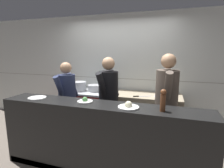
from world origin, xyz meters
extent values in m
plane|color=#6B6056|center=(0.00, 0.00, 0.00)|extent=(14.00, 14.00, 0.00)
cube|color=silver|center=(0.00, 1.46, 1.30)|extent=(8.00, 0.06, 2.60)
cube|color=gray|center=(0.00, 1.43, 1.15)|extent=(8.00, 0.00, 0.01)
cube|color=maroon|center=(-0.52, 1.06, 0.42)|extent=(0.99, 0.70, 0.85)
cube|color=#B7BABF|center=(-0.52, 1.06, 0.87)|extent=(1.01, 0.71, 0.04)
cube|color=#B7BABF|center=(-0.52, 0.73, 0.49)|extent=(0.89, 0.03, 0.10)
cube|color=gray|center=(0.70, 1.06, 0.45)|extent=(1.35, 0.65, 0.89)
cube|color=black|center=(0.70, 0.76, 0.05)|extent=(1.32, 0.04, 0.10)
cube|color=black|center=(0.19, -0.29, 0.52)|extent=(3.00, 0.45, 1.05)
cylinder|color=#B7BABF|center=(-0.83, 1.01, 0.99)|extent=(0.30, 0.30, 0.21)
cylinder|color=#B7BABF|center=(-0.83, 1.01, 1.09)|extent=(0.31, 0.31, 0.01)
cylinder|color=#B7BABF|center=(-0.49, 1.07, 0.96)|extent=(0.28, 0.28, 0.14)
cylinder|color=#B7BABF|center=(-0.49, 1.07, 1.03)|extent=(0.30, 0.30, 0.01)
cylinder|color=#B7BABF|center=(-0.21, 1.11, 1.01)|extent=(0.30, 0.30, 0.24)
cylinder|color=#B7BABF|center=(-0.21, 1.11, 1.12)|extent=(0.31, 0.31, 0.01)
cone|color=#B7BABF|center=(0.95, 1.02, 0.94)|extent=(0.23, 0.23, 0.09)
cube|color=#B7BABF|center=(0.66, 0.93, 0.90)|extent=(0.24, 0.15, 0.01)
cube|color=black|center=(0.50, 0.85, 0.90)|extent=(0.11, 0.07, 0.02)
cylinder|color=white|center=(-0.84, -0.32, 1.06)|extent=(0.27, 0.27, 0.02)
cylinder|color=white|center=(-0.04, -0.27, 1.06)|extent=(0.22, 0.22, 0.02)
sphere|color=#4C8C47|center=(-0.04, -0.27, 1.08)|extent=(0.08, 0.08, 0.08)
cylinder|color=white|center=(0.61, -0.33, 1.06)|extent=(0.28, 0.28, 0.02)
sphere|color=beige|center=(0.61, -0.33, 1.09)|extent=(0.10, 0.10, 0.10)
cylinder|color=brown|center=(1.04, -0.34, 1.15)|extent=(0.07, 0.07, 0.21)
sphere|color=brown|center=(1.04, -0.34, 1.29)|extent=(0.07, 0.07, 0.07)
cube|color=black|center=(-0.70, 0.30, 0.37)|extent=(0.28, 0.19, 0.74)
cylinder|color=#262D4C|center=(-0.70, 0.30, 1.04)|extent=(0.34, 0.34, 0.61)
sphere|color=tan|center=(-0.70, 0.30, 1.47)|extent=(0.21, 0.21, 0.21)
cylinder|color=#262D4C|center=(-0.69, 0.49, 1.12)|extent=(0.11, 0.31, 0.51)
cylinder|color=#262D4C|center=(-0.72, 0.11, 1.12)|extent=(0.11, 0.31, 0.51)
cube|color=black|center=(0.09, 0.37, 0.39)|extent=(0.32, 0.23, 0.78)
cylinder|color=black|center=(0.09, 0.37, 1.11)|extent=(0.39, 0.39, 0.65)
sphere|color=tan|center=(0.09, 0.37, 1.56)|extent=(0.22, 0.22, 0.22)
cylinder|color=black|center=(0.13, 0.56, 1.18)|extent=(0.16, 0.34, 0.54)
cylinder|color=black|center=(0.06, 0.17, 1.18)|extent=(0.16, 0.34, 0.54)
cube|color=black|center=(1.07, 0.37, 0.41)|extent=(0.31, 0.22, 0.81)
cylinder|color=brown|center=(1.07, 0.37, 1.15)|extent=(0.38, 0.38, 0.67)
sphere|color=tan|center=(1.07, 0.37, 1.62)|extent=(0.23, 0.23, 0.23)
cylinder|color=brown|center=(1.06, 0.58, 1.23)|extent=(0.13, 0.34, 0.56)
cylinder|color=brown|center=(1.09, 0.16, 1.23)|extent=(0.13, 0.34, 0.56)
camera|label=1|loc=(1.08, -2.46, 1.76)|focal=28.00mm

